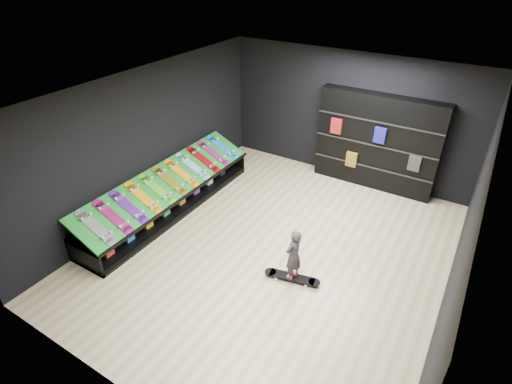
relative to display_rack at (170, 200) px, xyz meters
The scene contains 22 objects.
floor 2.56m from the display_rack, ahead, with size 6.00×7.00×0.01m, color #CEBC8B.
ceiling 3.75m from the display_rack, ahead, with size 6.00×7.00×0.01m, color white.
wall_back 4.51m from the display_rack, 53.92° to the left, with size 6.00×0.02×3.00m, color black.
wall_front 4.51m from the display_rack, 53.92° to the right, with size 6.00×0.02×3.00m, color black.
wall_left 1.33m from the display_rack, behind, with size 0.02×7.00×3.00m, color black.
wall_right 5.69m from the display_rack, ahead, with size 0.02×7.00×3.00m, color black.
display_rack is the anchor object (origin of this frame).
turf_ramp 0.46m from the display_rack, ahead, with size 1.00×4.50×0.04m, color #116C1A.
back_shelving 4.81m from the display_rack, 44.58° to the left, with size 2.76×0.32×2.21m, color black.
floor_skateboard 3.30m from the display_rack, 10.01° to the right, with size 0.98×0.22×0.09m, color black, non-canonical shape.
child 3.30m from the display_rack, 10.01° to the right, with size 0.22×0.15×0.58m, color black.
display_board_0 1.96m from the display_rack, 88.11° to the right, with size 0.98×0.22×0.09m, color black, non-canonical shape.
display_board_1 1.60m from the display_rack, 87.64° to the right, with size 0.98×0.22×0.09m, color #E5198C, non-canonical shape.
display_board_2 1.24m from the display_rack, 86.85° to the right, with size 0.98×0.22×0.09m, color purple, non-canonical shape.
display_board_3 0.91m from the display_rack, 85.29° to the right, with size 0.98×0.22×0.09m, color yellow, non-canonical shape.
display_board_4 0.62m from the display_rack, 80.63° to the right, with size 0.98×0.22×0.09m, color green, non-canonical shape.
display_board_5 0.49m from the display_rack, ahead, with size 0.98×0.22×0.09m, color yellow, non-canonical shape.
display_board_6 0.62m from the display_rack, 80.63° to the left, with size 0.98×0.22×0.09m, color orange, non-canonical shape.
display_board_7 0.91m from the display_rack, 85.29° to the left, with size 0.98×0.22×0.09m, color #0CB2E5, non-canonical shape.
display_board_8 1.24m from the display_rack, 86.85° to the left, with size 0.98×0.22×0.09m, color red, non-canonical shape.
display_board_9 1.60m from the display_rack, 87.64° to the left, with size 0.98×0.22×0.09m, color #2626BF, non-canonical shape.
display_board_10 1.96m from the display_rack, 88.11° to the left, with size 0.98×0.22×0.09m, color blue, non-canonical shape.
Camera 1 is at (2.80, -5.21, 4.93)m, focal length 28.00 mm.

